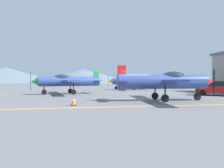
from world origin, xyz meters
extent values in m
plane|color=slate|center=(0.00, 0.00, 0.00)|extent=(400.00, 400.00, 0.00)
cube|color=yellow|center=(0.00, -4.23, 0.01)|extent=(80.00, 0.16, 0.01)
cube|color=yellow|center=(0.00, 8.55, 0.01)|extent=(80.00, 0.16, 0.01)
cylinder|color=#33478C|center=(2.15, -1.12, 1.58)|extent=(7.49, 1.65, 1.20)
cone|color=red|center=(6.24, -1.37, 1.58)|extent=(0.83, 1.07, 1.02)
cube|color=black|center=(6.67, -1.39, 1.58)|extent=(0.05, 0.13, 2.18)
ellipsoid|color=#1E2833|center=(3.13, -1.18, 1.94)|extent=(2.24, 1.11, 0.98)
cube|color=#33478C|center=(2.59, -1.14, 1.64)|extent=(1.79, 9.67, 0.17)
cube|color=#33478C|center=(-1.23, -0.91, 1.64)|extent=(0.94, 2.88, 0.11)
cube|color=red|center=(-1.23, -0.91, 2.24)|extent=(0.69, 0.17, 1.31)
cylinder|color=black|center=(5.20, -1.30, 0.85)|extent=(0.11, 0.11, 1.10)
cylinder|color=black|center=(5.20, -1.30, 0.31)|extent=(0.62, 0.17, 0.61)
cylinder|color=black|center=(1.86, -2.30, 0.85)|extent=(0.11, 0.11, 1.10)
cylinder|color=black|center=(1.86, -2.30, 0.31)|extent=(0.62, 0.17, 0.61)
cylinder|color=black|center=(2.00, 0.10, 0.85)|extent=(0.11, 0.11, 1.10)
cylinder|color=black|center=(2.00, 0.10, 0.31)|extent=(0.62, 0.17, 0.61)
cylinder|color=#33478C|center=(-5.89, 8.22, 1.58)|extent=(7.51, 2.81, 1.20)
cone|color=#1E8C3F|center=(-9.89, 7.32, 1.58)|extent=(0.97, 1.16, 1.02)
cube|color=black|center=(-10.31, 7.23, 1.58)|extent=(0.07, 0.14, 2.18)
ellipsoid|color=#1E2833|center=(-6.85, 8.01, 1.94)|extent=(2.35, 1.44, 0.98)
cube|color=#33478C|center=(-6.32, 8.13, 1.64)|extent=(3.29, 9.64, 0.17)
cube|color=#33478C|center=(-2.59, 8.97, 1.64)|extent=(1.37, 2.94, 0.11)
cube|color=#1E8C3F|center=(-2.59, 8.97, 2.24)|extent=(0.70, 0.28, 1.31)
cylinder|color=black|center=(-8.87, 7.55, 0.85)|extent=(0.11, 0.11, 1.10)
cylinder|color=black|center=(-8.87, 7.55, 0.31)|extent=(0.63, 0.26, 0.61)
cylinder|color=black|center=(-5.94, 9.44, 0.85)|extent=(0.11, 0.11, 1.10)
cylinder|color=black|center=(-5.94, 9.44, 0.31)|extent=(0.63, 0.26, 0.61)
cylinder|color=black|center=(-5.41, 7.10, 0.85)|extent=(0.11, 0.11, 1.10)
cylinder|color=black|center=(-5.41, 7.10, 0.31)|extent=(0.63, 0.26, 0.61)
cylinder|color=#33478C|center=(4.87, 18.34, 1.58)|extent=(7.52, 2.45, 1.20)
cone|color=#F2A519|center=(0.83, 19.04, 1.58)|extent=(0.93, 1.14, 1.02)
cube|color=black|center=(0.40, 19.11, 1.58)|extent=(0.07, 0.14, 2.18)
ellipsoid|color=#1E2833|center=(3.90, 18.50, 1.94)|extent=(2.32, 1.34, 0.98)
cube|color=#33478C|center=(4.44, 18.41, 1.64)|extent=(2.83, 9.67, 0.17)
cube|color=#33478C|center=(8.20, 17.76, 1.64)|extent=(1.24, 2.93, 0.11)
cube|color=#F2A519|center=(8.20, 17.76, 2.24)|extent=(0.70, 0.25, 1.31)
cylinder|color=black|center=(1.85, 18.86, 0.85)|extent=(0.11, 0.11, 1.10)
cylinder|color=black|center=(1.85, 18.86, 0.31)|extent=(0.62, 0.23, 0.61)
cylinder|color=black|center=(5.29, 19.48, 0.85)|extent=(0.11, 0.11, 1.10)
cylinder|color=black|center=(5.29, 19.48, 0.31)|extent=(0.62, 0.23, 0.61)
cylinder|color=black|center=(4.88, 17.12, 0.85)|extent=(0.11, 0.11, 1.10)
cylinder|color=black|center=(4.88, 17.12, 0.31)|extent=(0.62, 0.23, 0.61)
cube|color=red|center=(10.40, 2.95, 0.70)|extent=(4.44, 4.16, 0.75)
cube|color=black|center=(10.29, 3.05, 1.35)|extent=(2.86, 2.77, 0.55)
cylinder|color=black|center=(8.74, 3.18, 0.32)|extent=(0.63, 0.58, 0.64)
cylinder|color=black|center=(9.90, 4.55, 0.32)|extent=(0.63, 0.58, 0.64)
cube|color=black|center=(-4.97, -2.99, 0.02)|extent=(0.36, 0.36, 0.04)
cone|color=orange|center=(-4.97, -2.99, 0.32)|extent=(0.29, 0.29, 0.55)
cylinder|color=white|center=(-4.97, -2.99, 0.34)|extent=(0.20, 0.20, 0.08)
cone|color=slate|center=(-63.53, 142.68, 6.10)|extent=(81.82, 81.82, 12.20)
cone|color=slate|center=(-3.80, 118.03, 4.88)|extent=(73.64, 73.64, 9.76)
cone|color=#4C6651|center=(70.81, 127.91, 4.79)|extent=(64.37, 64.37, 9.58)
camera|label=1|loc=(-4.38, -15.94, 1.66)|focal=30.42mm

